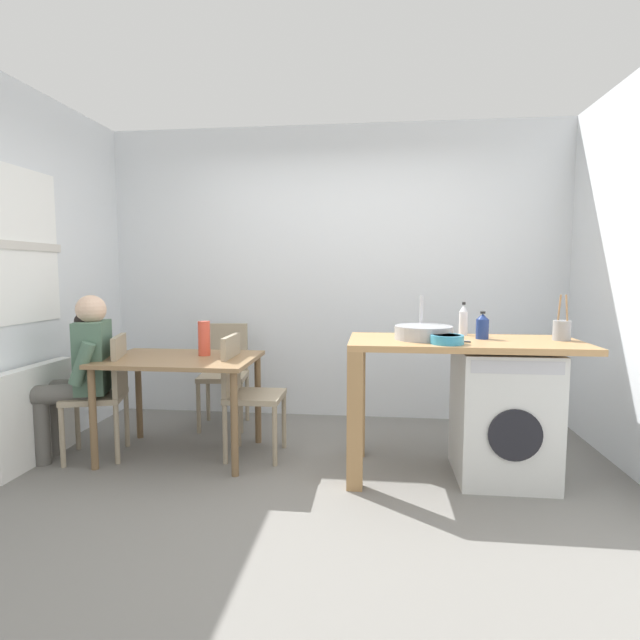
{
  "coord_description": "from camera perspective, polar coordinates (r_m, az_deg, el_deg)",
  "views": [
    {
      "loc": [
        0.4,
        -2.88,
        1.36
      ],
      "look_at": [
        0.02,
        0.45,
        1.04
      ],
      "focal_mm": 27.62,
      "sensor_mm": 36.0,
      "label": 1
    }
  ],
  "objects": [
    {
      "name": "utensil_crock",
      "position": [
        3.57,
        26.22,
        -1.02
      ],
      "size": [
        0.11,
        0.11,
        0.3
      ],
      "color": "gray",
      "rests_on": "kitchen_counter"
    },
    {
      "name": "seated_person",
      "position": [
        4.0,
        -25.97,
        -4.99
      ],
      "size": [
        0.56,
        0.54,
        1.2
      ],
      "rotation": [
        0.0,
        0.0,
        1.87
      ],
      "color": "#595651",
      "rests_on": "ground_plane"
    },
    {
      "name": "bottle_tall_green",
      "position": [
        3.62,
        16.28,
        -0.02
      ],
      "size": [
        0.06,
        0.06,
        0.23
      ],
      "color": "silver",
      "rests_on": "kitchen_counter"
    },
    {
      "name": "bottle_squat_brown",
      "position": [
        3.45,
        18.3,
        -0.72
      ],
      "size": [
        0.08,
        0.08,
        0.18
      ],
      "color": "navy",
      "rests_on": "kitchen_counter"
    },
    {
      "name": "dining_table",
      "position": [
        3.79,
        -15.86,
        -5.62
      ],
      "size": [
        1.1,
        0.76,
        0.74
      ],
      "color": "olive",
      "rests_on": "ground_plane"
    },
    {
      "name": "scissors",
      "position": [
        3.27,
        15.76,
        -2.39
      ],
      "size": [
        0.15,
        0.06,
        0.01
      ],
      "color": "#B2B2B7",
      "rests_on": "kitchen_counter"
    },
    {
      "name": "sink_basin",
      "position": [
        3.33,
        11.9,
        -1.43
      ],
      "size": [
        0.38,
        0.38,
        0.09
      ],
      "primitive_type": "cylinder",
      "color": "#9EA0A5",
      "rests_on": "kitchen_counter"
    },
    {
      "name": "vase",
      "position": [
        3.79,
        -13.28,
        -2.08
      ],
      "size": [
        0.09,
        0.09,
        0.26
      ],
      "primitive_type": "cylinder",
      "color": "#D84C38",
      "rests_on": "dining_table"
    },
    {
      "name": "chair_person_seat",
      "position": [
        3.99,
        -23.61,
        -7.31
      ],
      "size": [
        0.5,
        0.5,
        0.9
      ],
      "rotation": [
        0.0,
        0.0,
        1.87
      ],
      "color": "gray",
      "rests_on": "ground_plane"
    },
    {
      "name": "radiator",
      "position": [
        4.12,
        -30.19,
        -9.45
      ],
      "size": [
        0.1,
        0.8,
        0.7
      ],
      "primitive_type": "cube",
      "color": "white",
      "rests_on": "ground_plane"
    },
    {
      "name": "chair_opposite",
      "position": [
        3.71,
        -8.63,
        -7.84
      ],
      "size": [
        0.4,
        0.4,
        0.9
      ],
      "rotation": [
        0.0,
        0.0,
        -1.57
      ],
      "color": "gray",
      "rests_on": "ground_plane"
    },
    {
      "name": "mixing_bowl",
      "position": [
        3.15,
        14.49,
        -2.13
      ],
      "size": [
        0.21,
        0.21,
        0.06
      ],
      "color": "teal",
      "rests_on": "kitchen_counter"
    },
    {
      "name": "ground_plane",
      "position": [
        3.21,
        -1.32,
        -19.59
      ],
      "size": [
        5.46,
        5.46,
        0.0
      ],
      "primitive_type": "plane",
      "color": "slate"
    },
    {
      "name": "chair_spare_by_wall",
      "position": [
        4.5,
        -10.97,
        -5.52
      ],
      "size": [
        0.44,
        0.44,
        0.9
      ],
      "rotation": [
        0.0,
        0.0,
        3.26
      ],
      "color": "gray",
      "rests_on": "ground_plane"
    },
    {
      "name": "kitchen_counter",
      "position": [
        3.37,
        12.7,
        -4.88
      ],
      "size": [
        1.5,
        0.68,
        0.92
      ],
      "color": "tan",
      "rests_on": "ground_plane"
    },
    {
      "name": "wall_back",
      "position": [
        4.64,
        1.58,
        5.39
      ],
      "size": [
        4.6,
        0.1,
        2.7
      ],
      "primitive_type": "cube",
      "color": "silver",
      "rests_on": "ground_plane"
    },
    {
      "name": "tap",
      "position": [
        3.5,
        11.65,
        0.47
      ],
      "size": [
        0.02,
        0.02,
        0.28
      ],
      "primitive_type": "cylinder",
      "color": "#B2B2B7",
      "rests_on": "kitchen_counter"
    },
    {
      "name": "washing_machine",
      "position": [
        3.52,
        20.39,
        -10.17
      ],
      "size": [
        0.6,
        0.61,
        0.86
      ],
      "color": "silver",
      "rests_on": "ground_plane"
    }
  ]
}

